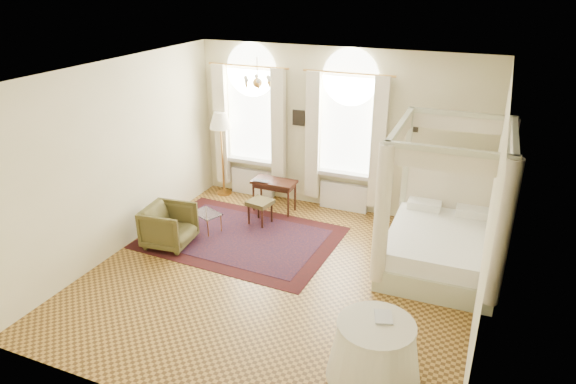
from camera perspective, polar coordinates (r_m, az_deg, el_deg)
name	(u,v)px	position (r m, az deg, el deg)	size (l,w,h in m)	color
ground	(279,277)	(8.49, -0.98, -9.44)	(6.00, 6.00, 0.00)	#A4762F
room_walls	(278,163)	(7.60, -1.08, 3.23)	(6.00, 6.00, 6.00)	#FAEDBE
window_left	(251,131)	(11.00, -4.14, 6.82)	(1.62, 0.27, 3.29)	white
window_right	(346,142)	(10.26, 6.45, 5.53)	(1.62, 0.27, 3.29)	white
chandelier	(257,81)	(8.78, -3.42, 12.19)	(0.51, 0.45, 0.50)	gold
wall_pictures	(343,121)	(10.27, 6.10, 7.90)	(2.54, 0.03, 0.39)	black
canopy_bed	(442,239)	(8.81, 16.69, -5.03)	(1.89, 2.30, 2.44)	#BBBD99
nightstand	(447,216)	(10.18, 17.22, -2.55)	(0.47, 0.42, 0.67)	#34180E
nightstand_lamp	(445,187)	(9.98, 17.06, 0.57)	(0.25, 0.25, 0.37)	gold
writing_desk	(274,185)	(10.51, -1.55, 0.78)	(0.90, 0.48, 0.67)	#34180E
laptop	(262,180)	(10.47, -2.94, 1.33)	(0.34, 0.22, 0.03)	black
stool	(260,204)	(10.03, -3.12, -1.38)	(0.50, 0.50, 0.50)	#433B1C
armchair	(169,226)	(9.50, -13.07, -3.70)	(0.80, 0.83, 0.75)	#49421F
coffee_table	(207,215)	(9.90, -9.02, -2.50)	(0.65, 0.56, 0.37)	silver
floor_lamp	(221,125)	(11.12, -7.50, 7.45)	(0.48, 0.48, 1.87)	gold
oriental_rug	(241,237)	(9.69, -5.19, -5.05)	(3.57, 2.64, 0.01)	#390E0D
side_table	(374,351)	(6.54, 9.59, -17.02)	(1.15, 1.15, 0.78)	beige
book	(375,317)	(6.38, 9.60, -13.48)	(0.21, 0.28, 0.03)	black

